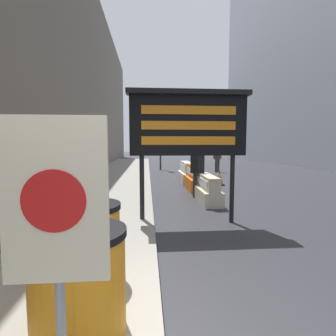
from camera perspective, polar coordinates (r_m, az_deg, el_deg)
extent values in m
cube|color=#706656|center=(12.76, -21.79, 23.80)|extent=(0.40, 50.40, 11.77)
cube|color=#284C23|center=(7.45, -25.24, -5.48)|extent=(0.90, 7.41, 0.59)
cylinder|color=#4C3D2D|center=(11.72, -17.65, 1.95)|extent=(0.25, 0.25, 2.00)
cylinder|color=#4C3D2D|center=(11.80, -19.40, 7.94)|extent=(0.12, 0.76, 1.02)
cylinder|color=#4C3D2D|center=(11.87, -19.36, 5.93)|extent=(0.25, 0.79, 0.66)
cylinder|color=#4C3D2D|center=(11.57, -16.47, 6.37)|extent=(0.26, 0.67, 0.89)
cylinder|color=#4C3D2D|center=(11.77, -19.13, 6.69)|extent=(0.13, 0.66, 0.85)
cylinder|color=orange|center=(2.54, -18.87, -22.98)|extent=(0.79, 0.79, 0.84)
cylinder|color=black|center=(2.36, -19.19, -13.29)|extent=(0.82, 0.82, 0.06)
cylinder|color=orange|center=(3.41, -17.23, -15.41)|extent=(0.79, 0.79, 0.84)
cylinder|color=black|center=(3.29, -17.44, -8.03)|extent=(0.82, 0.82, 0.06)
cylinder|color=gray|center=(1.90, -22.39, -25.71)|extent=(0.06, 0.06, 1.28)
cube|color=beige|center=(1.65, -23.37, -6.50)|extent=(0.61, 0.04, 0.97)
cylinder|color=red|center=(1.63, -23.64, -6.66)|extent=(0.36, 0.01, 0.36)
cylinder|color=black|center=(5.66, -5.68, -4.86)|extent=(0.10, 0.10, 1.49)
cylinder|color=black|center=(5.95, 13.76, -4.48)|extent=(0.10, 0.10, 1.49)
cube|color=black|center=(5.65, 4.39, 9.14)|extent=(2.47, 0.24, 1.26)
cube|color=black|center=(5.67, 4.55, 16.05)|extent=(2.59, 0.34, 0.10)
cube|color=orange|center=(5.55, 4.62, 12.47)|extent=(1.98, 0.02, 0.18)
cube|color=orange|center=(5.52, 4.60, 9.23)|extent=(1.98, 0.02, 0.18)
cube|color=orange|center=(5.51, 4.58, 5.97)|extent=(1.98, 0.02, 0.18)
cube|color=beige|center=(7.96, 8.62, -5.93)|extent=(0.55, 1.70, 0.41)
cube|color=beige|center=(7.90, 8.66, -3.03)|extent=(0.33, 1.70, 0.41)
cube|color=white|center=(7.86, 7.41, -3.05)|extent=(0.02, 1.36, 0.20)
cube|color=orange|center=(10.03, 5.83, -3.42)|extent=(0.56, 1.71, 0.47)
cube|color=orange|center=(9.97, 5.86, -0.72)|extent=(0.34, 1.71, 0.47)
cube|color=white|center=(9.94, 4.83, -0.73)|extent=(0.02, 1.37, 0.24)
cube|color=silver|center=(12.01, 4.09, -2.02)|extent=(0.60, 2.00, 0.46)
cube|color=silver|center=(11.96, 4.11, 0.19)|extent=(0.36, 2.00, 0.46)
cube|color=white|center=(11.93, 3.19, 0.19)|extent=(0.02, 1.60, 0.23)
cube|color=black|center=(11.40, 11.06, -3.56)|extent=(0.40, 0.40, 0.04)
cone|color=#EA560F|center=(11.35, 11.09, -1.78)|extent=(0.32, 0.32, 0.67)
cylinder|color=white|center=(11.35, 11.09, -1.61)|extent=(0.18, 0.18, 0.09)
cube|color=black|center=(14.49, 5.31, -1.64)|extent=(0.37, 0.37, 0.04)
cone|color=#EA560F|center=(14.46, 5.32, -0.34)|extent=(0.30, 0.30, 0.62)
cylinder|color=white|center=(14.45, 5.32, -0.22)|extent=(0.17, 0.17, 0.09)
cylinder|color=#2D2D30|center=(17.97, -1.66, 6.19)|extent=(0.12, 0.12, 4.11)
cube|color=#23281E|center=(17.92, -1.65, 11.44)|extent=(0.28, 0.28, 0.84)
sphere|color=#360605|center=(17.80, -1.63, 12.38)|extent=(0.15, 0.15, 0.15)
sphere|color=#392C06|center=(17.77, -1.62, 11.49)|extent=(0.15, 0.15, 0.15)
sphere|color=green|center=(17.74, -1.62, 10.59)|extent=(0.15, 0.15, 0.15)
cylinder|color=#333338|center=(16.70, 10.41, 0.53)|extent=(0.13, 0.13, 0.81)
cylinder|color=#333338|center=(16.74, 10.91, 0.53)|extent=(0.13, 0.13, 0.81)
cube|color=#47423D|center=(16.67, 10.70, 3.02)|extent=(0.47, 0.51, 0.64)
sphere|color=tan|center=(16.66, 10.73, 4.50)|extent=(0.22, 0.22, 0.22)
cylinder|color=#333338|center=(8.58, 5.87, -3.80)|extent=(0.13, 0.13, 0.79)
cylinder|color=#333338|center=(8.61, 6.84, -3.78)|extent=(0.13, 0.13, 0.79)
cube|color=black|center=(8.51, 6.40, 0.93)|extent=(0.40, 0.50, 0.63)
sphere|color=#AD7C4A|center=(8.49, 6.43, 3.77)|extent=(0.22, 0.22, 0.22)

